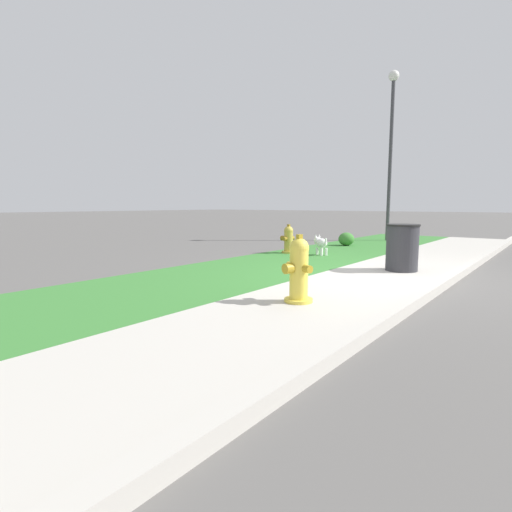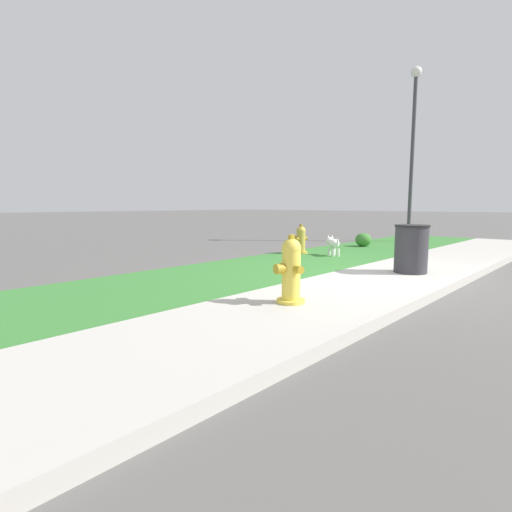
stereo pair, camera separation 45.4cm
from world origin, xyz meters
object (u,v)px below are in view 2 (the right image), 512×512
object	(u,v)px
street_lamp	(413,130)
trash_bin	(411,249)
shrub_bush_mid_verge	(363,240)
fire_hydrant_mid_block	(301,240)
fire_hydrant_near_corner	(291,271)
small_white_dog	(333,244)

from	to	relation	value
street_lamp	trash_bin	distance (m)	6.83
street_lamp	shrub_bush_mid_verge	xyz separation A→B (m)	(-2.32, 0.32, -3.18)
fire_hydrant_mid_block	fire_hydrant_near_corner	xyz separation A→B (m)	(-3.94, -2.72, 0.06)
fire_hydrant_near_corner	trash_bin	distance (m)	2.99
small_white_dog	shrub_bush_mid_verge	xyz separation A→B (m)	(2.27, 0.44, -0.08)
fire_hydrant_mid_block	trash_bin	world-z (taller)	trash_bin
fire_hydrant_mid_block	fire_hydrant_near_corner	size ratio (longest dim) A/B	0.85
fire_hydrant_near_corner	street_lamp	size ratio (longest dim) A/B	0.15
small_white_dog	shrub_bush_mid_verge	size ratio (longest dim) A/B	1.07
fire_hydrant_mid_block	fire_hydrant_near_corner	bearing A→B (deg)	-142.65
fire_hydrant_near_corner	small_white_dog	xyz separation A→B (m)	(4.11, 1.95, -0.12)
fire_hydrant_near_corner	street_lamp	world-z (taller)	street_lamp
fire_hydrant_near_corner	trash_bin	size ratio (longest dim) A/B	0.99
small_white_dog	fire_hydrant_mid_block	bearing A→B (deg)	47.36
small_white_dog	shrub_bush_mid_verge	distance (m)	2.31
fire_hydrant_mid_block	small_white_dog	xyz separation A→B (m)	(0.17, -0.77, -0.06)
small_white_dog	trash_bin	distance (m)	2.45
fire_hydrant_near_corner	street_lamp	xyz separation A→B (m)	(8.70, 2.07, 2.98)
trash_bin	fire_hydrant_near_corner	bearing A→B (deg)	175.66
small_white_dog	trash_bin	world-z (taller)	trash_bin
small_white_dog	trash_bin	size ratio (longest dim) A/B	0.57
fire_hydrant_mid_block	trash_bin	size ratio (longest dim) A/B	0.84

